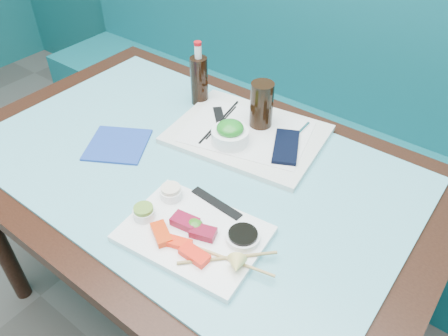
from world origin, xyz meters
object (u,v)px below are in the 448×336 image
Objects in this scene: sashimi_plate at (194,234)px; seaweed_bowl at (230,136)px; cola_glass at (262,105)px; serving_tray at (247,134)px; booth_bench at (313,134)px; cola_bottle_body at (199,81)px; blue_napkin at (118,145)px; dining_table at (190,186)px.

seaweed_bowl is at bearing 106.90° from sashimi_plate.
serving_tray is at bearing -100.30° from cola_glass.
booth_bench is at bearing 87.78° from serving_tray.
cola_bottle_body is (-0.18, -0.57, 0.46)m from booth_bench.
booth_bench is 9.27× the size of sashimi_plate.
sashimi_plate is at bearing -79.78° from serving_tray.
seaweed_bowl is 0.67× the size of cola_bottle_body.
sashimi_plate is 1.92× the size of blue_napkin.
booth_bench reaches higher than blue_napkin.
cola_glass reaches higher than sashimi_plate.
seaweed_bowl is 0.33m from blue_napkin.
seaweed_bowl is at bearing -86.03° from booth_bench.
seaweed_bowl is 0.76× the size of cola_glass.
cola_bottle_body is (-0.24, 0.06, 0.07)m from serving_tray.
seaweed_bowl is 0.27m from cola_bottle_body.
seaweed_bowl is at bearing 36.11° from blue_napkin.
sashimi_plate is 0.60m from cola_bottle_body.
serving_tray is 0.10m from cola_glass.
cola_bottle_body reaches higher than cola_glass.
dining_table is 4.32× the size of sashimi_plate.
booth_bench reaches higher than sashimi_plate.
dining_table is 0.29m from sashimi_plate.
cola_glass is at bearing 48.46° from blue_napkin.
blue_napkin is at bearing -103.63° from booth_bench.
booth_bench is 0.83m from seaweed_bowl.
cola_glass is at bearing 75.05° from dining_table.
sashimi_plate is at bearing -67.02° from seaweed_bowl.
cola_bottle_body is (-0.25, 0.01, -0.01)m from cola_glass.
seaweed_bowl is at bearing 69.16° from dining_table.
seaweed_bowl is (-0.14, 0.33, 0.03)m from sashimi_plate.
serving_tray reaches higher than dining_table.
booth_bench reaches higher than dining_table.
sashimi_plate reaches higher than blue_napkin.
blue_napkin is (-0.41, 0.13, -0.00)m from sashimi_plate.
cola_bottle_body is (-0.18, 0.27, 0.17)m from dining_table.
seaweed_bowl is (0.05, 0.13, 0.13)m from dining_table.
cola_bottle_body is 0.96× the size of blue_napkin.
sashimi_plate is 0.43m from blue_napkin.
cola_bottle_body is 0.35m from blue_napkin.
cola_bottle_body reaches higher than seaweed_bowl.
sashimi_plate is 2.25× the size of cola_glass.
cola_glass is 0.25m from cola_bottle_body.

